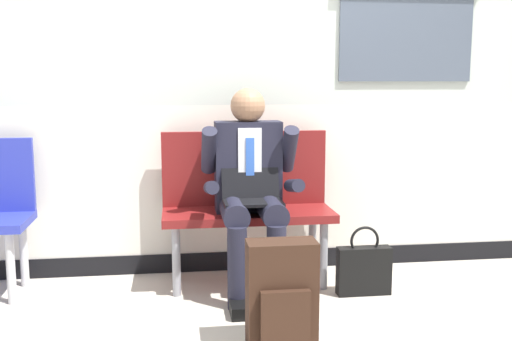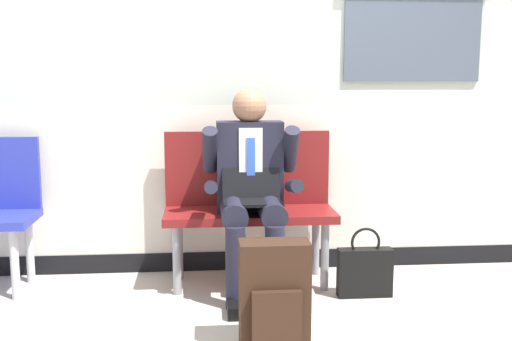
{
  "view_description": "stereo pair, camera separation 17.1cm",
  "coord_description": "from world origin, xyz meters",
  "px_view_note": "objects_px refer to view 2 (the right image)",
  "views": [
    {
      "loc": [
        -0.48,
        -3.33,
        1.27
      ],
      "look_at": [
        -0.02,
        0.04,
        0.75
      ],
      "focal_mm": 41.79,
      "sensor_mm": 36.0,
      "label": 1
    },
    {
      "loc": [
        -0.31,
        -3.35,
        1.27
      ],
      "look_at": [
        -0.02,
        0.04,
        0.75
      ],
      "focal_mm": 41.79,
      "sensor_mm": 36.0,
      "label": 2
    }
  ],
  "objects_px": {
    "backpack": "(274,296)",
    "handbag": "(365,271)",
    "person_seated": "(251,186)",
    "bench_with_person": "(249,197)"
  },
  "relations": [
    {
      "from": "bench_with_person",
      "to": "handbag",
      "type": "height_order",
      "value": "bench_with_person"
    },
    {
      "from": "bench_with_person",
      "to": "person_seated",
      "type": "relative_size",
      "value": 0.86
    },
    {
      "from": "bench_with_person",
      "to": "person_seated",
      "type": "distance_m",
      "value": 0.23
    },
    {
      "from": "person_seated",
      "to": "backpack",
      "type": "relative_size",
      "value": 2.35
    },
    {
      "from": "backpack",
      "to": "handbag",
      "type": "distance_m",
      "value": 0.88
    },
    {
      "from": "handbag",
      "to": "backpack",
      "type": "bearing_deg",
      "value": -134.09
    },
    {
      "from": "backpack",
      "to": "handbag",
      "type": "xyz_separation_m",
      "value": [
        0.61,
        0.63,
        -0.1
      ]
    },
    {
      "from": "person_seated",
      "to": "handbag",
      "type": "height_order",
      "value": "person_seated"
    },
    {
      "from": "backpack",
      "to": "handbag",
      "type": "bearing_deg",
      "value": 45.91
    },
    {
      "from": "person_seated",
      "to": "backpack",
      "type": "height_order",
      "value": "person_seated"
    }
  ]
}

